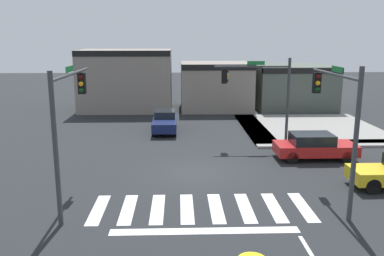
{
  "coord_description": "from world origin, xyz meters",
  "views": [
    {
      "loc": [
        -0.91,
        -19.97,
        6.79
      ],
      "look_at": [
        -0.18,
        1.75,
        1.95
      ],
      "focal_mm": 38.34,
      "sensor_mm": 36.0,
      "label": 1
    }
  ],
  "objects_px": {
    "traffic_signal_northeast": "(260,86)",
    "car_red": "(314,146)",
    "car_navy": "(165,121)",
    "traffic_signal_southwest": "(69,108)",
    "traffic_signal_southeast": "(337,108)"
  },
  "relations": [
    {
      "from": "traffic_signal_southeast",
      "to": "car_navy",
      "type": "height_order",
      "value": "traffic_signal_southeast"
    },
    {
      "from": "car_navy",
      "to": "car_red",
      "type": "xyz_separation_m",
      "value": [
        8.68,
        -7.27,
        0.02
      ]
    },
    {
      "from": "traffic_signal_southwest",
      "to": "car_red",
      "type": "bearing_deg",
      "value": -63.9
    },
    {
      "from": "traffic_signal_southwest",
      "to": "traffic_signal_northeast",
      "type": "height_order",
      "value": "traffic_signal_southwest"
    },
    {
      "from": "traffic_signal_northeast",
      "to": "car_navy",
      "type": "height_order",
      "value": "traffic_signal_northeast"
    },
    {
      "from": "traffic_signal_northeast",
      "to": "car_red",
      "type": "relative_size",
      "value": 1.23
    },
    {
      "from": "traffic_signal_southwest",
      "to": "traffic_signal_southeast",
      "type": "xyz_separation_m",
      "value": [
        10.79,
        -0.1,
        -0.02
      ]
    },
    {
      "from": "traffic_signal_southwest",
      "to": "traffic_signal_northeast",
      "type": "bearing_deg",
      "value": -45.4
    },
    {
      "from": "car_navy",
      "to": "car_red",
      "type": "distance_m",
      "value": 11.32
    },
    {
      "from": "traffic_signal_northeast",
      "to": "traffic_signal_southeast",
      "type": "xyz_separation_m",
      "value": [
        1.26,
        -9.5,
        0.22
      ]
    },
    {
      "from": "traffic_signal_northeast",
      "to": "car_navy",
      "type": "relative_size",
      "value": 1.29
    },
    {
      "from": "traffic_signal_northeast",
      "to": "traffic_signal_southeast",
      "type": "relative_size",
      "value": 0.95
    },
    {
      "from": "traffic_signal_southwest",
      "to": "car_navy",
      "type": "distance_m",
      "value": 13.98
    },
    {
      "from": "car_red",
      "to": "car_navy",
      "type": "bearing_deg",
      "value": 140.03
    },
    {
      "from": "traffic_signal_southeast",
      "to": "car_red",
      "type": "height_order",
      "value": "traffic_signal_southeast"
    }
  ]
}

